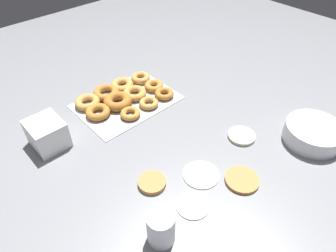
% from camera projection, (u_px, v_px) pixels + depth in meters
% --- Properties ---
extents(ground_plane, '(3.00, 3.00, 0.00)m').
position_uv_depth(ground_plane, '(193.00, 155.00, 1.02)').
color(ground_plane, gray).
extents(pancake_0, '(0.10, 0.10, 0.01)m').
position_uv_depth(pancake_0, '(193.00, 205.00, 0.87)').
color(pancake_0, beige).
rests_on(pancake_0, ground_plane).
extents(pancake_1, '(0.09, 0.09, 0.02)m').
position_uv_depth(pancake_1, '(153.00, 183.00, 0.92)').
color(pancake_1, '#B27F42').
rests_on(pancake_1, ground_plane).
extents(pancake_2, '(0.12, 0.12, 0.01)m').
position_uv_depth(pancake_2, '(201.00, 174.00, 0.95)').
color(pancake_2, silver).
rests_on(pancake_2, ground_plane).
extents(pancake_3, '(0.11, 0.11, 0.01)m').
position_uv_depth(pancake_3, '(242.00, 180.00, 0.94)').
color(pancake_3, '#B27F42').
rests_on(pancake_3, ground_plane).
extents(pancake_4, '(0.10, 0.10, 0.01)m').
position_uv_depth(pancake_4, '(241.00, 136.00, 1.08)').
color(pancake_4, beige).
rests_on(pancake_4, ground_plane).
extents(donut_tray, '(0.40, 0.29, 0.04)m').
position_uv_depth(donut_tray, '(123.00, 97.00, 1.24)').
color(donut_tray, silver).
rests_on(donut_tray, ground_plane).
extents(batter_bowl, '(0.20, 0.20, 0.06)m').
position_uv_depth(batter_bowl, '(313.00, 133.00, 1.06)').
color(batter_bowl, white).
rests_on(batter_bowl, ground_plane).
extents(container_stack, '(0.11, 0.12, 0.10)m').
position_uv_depth(container_stack, '(47.00, 134.00, 1.03)').
color(container_stack, white).
rests_on(container_stack, ground_plane).
extents(paper_cup, '(0.07, 0.07, 0.10)m').
position_uv_depth(paper_cup, '(161.00, 228.00, 0.76)').
color(paper_cup, white).
rests_on(paper_cup, ground_plane).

